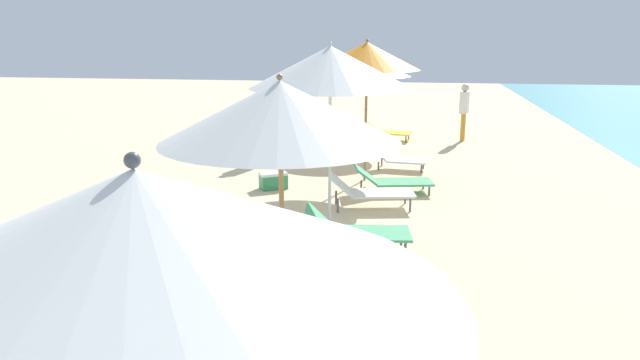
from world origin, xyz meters
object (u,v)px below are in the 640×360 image
Objects in this scene: umbrella_third at (280,112)px; lounger_farthest_shoreside at (386,131)px; lounger_fifth_inland at (392,180)px; umbrella_second at (139,239)px; person_walking_far at (270,123)px; lounger_third_shoreside at (355,274)px; umbrella_farthest at (367,67)px; lounger_fourth_inland at (355,230)px; lounger_fifth_shoreside at (400,159)px; lounger_fourth_shoreside at (370,191)px; cooler_box at (273,181)px; umbrella_fourth at (330,67)px; umbrella_fifth at (367,56)px; person_walking_mid at (464,107)px.

umbrella_third is 12.23m from lounger_farthest_shoreside.
umbrella_second is at bearing -105.53° from lounger_fifth_inland.
lounger_third_shoreside is at bearing 82.45° from person_walking_far.
umbrella_farthest reaches higher than lounger_fifth_inland.
umbrella_third is at bearing 94.26° from umbrella_second.
lounger_farthest_shoreside is 4.36m from person_walking_far.
lounger_fourth_inland is 9.27m from lounger_farthest_shoreside.
umbrella_farthest is at bearing 86.61° from lounger_fourth_inland.
umbrella_farthest is at bearing 117.94° from lounger_fifth_shoreside.
lounger_fourth_shoreside is 2.33m from cooler_box.
lounger_fourth_shoreside is 3.26m from lounger_fifth_shoreside.
lounger_fifth_shoreside is at bearing -68.75° from umbrella_farthest.
umbrella_second is at bearing -86.90° from lounger_fifth_shoreside.
lounger_farthest_shoreside is (0.49, 12.03, -2.15)m from umbrella_third.
lounger_fifth_shoreside is at bearing 96.20° from lounger_third_shoreside.
lounger_third_shoreside is 9.81m from umbrella_farthest.
umbrella_fourth is at bearing 92.42° from umbrella_second.
umbrella_second is 0.91× the size of umbrella_fifth.
person_walking_mid is (1.86, 6.12, 0.76)m from lounger_fifth_inland.
lounger_third_shoreside is (0.37, 4.64, -2.10)m from umbrella_second.
lounger_third_shoreside is 7.05m from lounger_fifth_shoreside.
umbrella_fifth reaches higher than lounger_farthest_shoreside.
umbrella_fourth is at bearing -123.53° from lounger_fifth_inland.
lounger_third_shoreside is at bearing -66.08° from cooler_box.
lounger_fifth_inland is 1.04× the size of person_walking_far.
lounger_fifth_shoreside is at bearing 81.30° from person_walking_mid.
umbrella_fifth is at bearing 85.96° from lounger_fourth_inland.
lounger_fourth_shoreside is at bearing -82.88° from umbrella_fifth.
umbrella_fifth is 1.89× the size of person_walking_far.
person_walking_far reaches higher than lounger_fifth_shoreside.
lounger_fifth_inland is 2.58× the size of cooler_box.
lounger_fourth_inland is 0.54× the size of umbrella_fifth.
umbrella_fourth reaches higher than lounger_fourth_shoreside.
umbrella_second is 4.30× the size of cooler_box.
cooler_box is (-4.29, -6.18, -0.85)m from person_walking_mid.
umbrella_fourth is 1.89× the size of person_walking_far.
lounger_farthest_shoreside is at bearing 19.82° from person_walking_mid.
lounger_fourth_shoreside reaches higher than cooler_box.
lounger_fifth_inland is at bearing -56.49° from umbrella_fifth.
lounger_fourth_shoreside is 1.29× the size of lounger_fifth_shoreside.
lounger_farthest_shoreside is (-0.50, 3.83, 0.01)m from lounger_fifth_shoreside.
umbrella_fifth is (-0.36, 5.88, 2.33)m from lounger_third_shoreside.
person_walking_mid is 7.57m from cooler_box.
umbrella_third is 10.78m from umbrella_farthest.
lounger_fourth_inland is at bearing 91.35° from person_walking_mid.
umbrella_second reaches higher than lounger_fourth_shoreside.
umbrella_farthest is at bearing 84.45° from lounger_fourth_shoreside.
umbrella_farthest is 1.58× the size of person_walking_far.
lounger_farthest_shoreside is at bearing 89.14° from umbrella_second.
umbrella_fourth reaches higher than lounger_third_shoreside.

